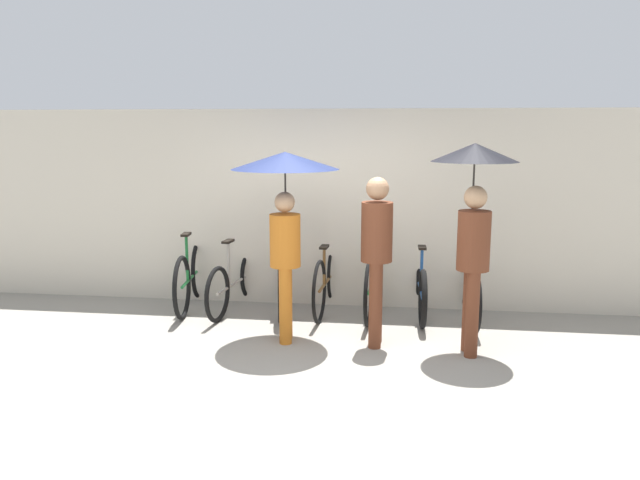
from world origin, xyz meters
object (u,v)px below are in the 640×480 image
(parked_bicycle_0, at_px, (191,277))
(parked_bicycle_6, at_px, (469,289))
(parked_bicycle_3, at_px, (327,280))
(pedestrian_trailing, at_px, (474,198))
(parked_bicycle_4, at_px, (373,282))
(parked_bicycle_5, at_px, (420,286))
(pedestrian_leading, at_px, (285,188))
(parked_bicycle_1, at_px, (235,281))
(parked_bicycle_2, at_px, (280,282))
(pedestrian_center, at_px, (377,248))

(parked_bicycle_0, bearing_deg, parked_bicycle_6, -96.66)
(parked_bicycle_3, relative_size, pedestrian_trailing, 0.82)
(parked_bicycle_4, distance_m, pedestrian_trailing, 1.94)
(parked_bicycle_3, height_order, parked_bicycle_5, parked_bicycle_3)
(parked_bicycle_5, relative_size, pedestrian_leading, 0.87)
(parked_bicycle_0, height_order, pedestrian_trailing, pedestrian_trailing)
(parked_bicycle_1, bearing_deg, parked_bicycle_2, -82.46)
(pedestrian_leading, bearing_deg, parked_bicycle_0, 137.30)
(pedestrian_trailing, bearing_deg, parked_bicycle_5, 106.11)
(parked_bicycle_4, xyz_separation_m, pedestrian_leading, (-0.88, -1.00, 1.22))
(pedestrian_center, bearing_deg, parked_bicycle_6, 46.74)
(parked_bicycle_2, xyz_separation_m, parked_bicycle_5, (1.71, 0.08, -0.00))
(parked_bicycle_6, xyz_separation_m, pedestrian_center, (-1.05, -1.08, 0.68))
(parked_bicycle_2, distance_m, parked_bicycle_4, 1.14)
(parked_bicycle_6, height_order, pedestrian_trailing, pedestrian_trailing)
(parked_bicycle_0, relative_size, parked_bicycle_2, 1.05)
(parked_bicycle_4, height_order, pedestrian_leading, pedestrian_leading)
(parked_bicycle_0, relative_size, parked_bicycle_3, 0.99)
(parked_bicycle_4, bearing_deg, parked_bicycle_6, -88.81)
(parked_bicycle_1, relative_size, pedestrian_leading, 0.87)
(parked_bicycle_2, height_order, parked_bicycle_4, parked_bicycle_2)
(pedestrian_leading, bearing_deg, parked_bicycle_1, 122.43)
(parked_bicycle_0, distance_m, pedestrian_center, 2.67)
(parked_bicycle_6, bearing_deg, pedestrian_trailing, 172.42)
(pedestrian_leading, bearing_deg, parked_bicycle_6, 18.08)
(parked_bicycle_3, xyz_separation_m, parked_bicycle_6, (1.70, -0.09, -0.03))
(parked_bicycle_2, bearing_deg, pedestrian_center, -143.04)
(parked_bicycle_0, bearing_deg, parked_bicycle_2, -96.00)
(parked_bicycle_2, xyz_separation_m, parked_bicycle_4, (1.14, 0.02, 0.04))
(parked_bicycle_5, bearing_deg, parked_bicycle_4, 94.35)
(parked_bicycle_1, bearing_deg, pedestrian_trailing, -105.99)
(parked_bicycle_0, xyz_separation_m, pedestrian_leading, (1.40, -0.98, 1.22))
(parked_bicycle_1, height_order, pedestrian_leading, pedestrian_leading)
(pedestrian_trailing, bearing_deg, parked_bicycle_0, 156.74)
(parked_bicycle_1, relative_size, parked_bicycle_6, 1.00)
(parked_bicycle_4, bearing_deg, parked_bicycle_1, 93.54)
(parked_bicycle_6, distance_m, pedestrian_trailing, 1.66)
(parked_bicycle_0, height_order, parked_bicycle_2, parked_bicycle_2)
(parked_bicycle_1, relative_size, parked_bicycle_3, 1.01)
(parked_bicycle_0, height_order, parked_bicycle_1, parked_bicycle_0)
(parked_bicycle_4, xyz_separation_m, pedestrian_trailing, (1.02, -1.16, 1.16))
(parked_bicycle_4, height_order, pedestrian_center, pedestrian_center)
(parked_bicycle_1, xyz_separation_m, pedestrian_trailing, (2.73, -1.14, 1.21))
(parked_bicycle_2, relative_size, parked_bicycle_3, 0.94)
(parked_bicycle_0, xyz_separation_m, parked_bicycle_6, (3.41, -0.00, -0.04))
(parked_bicycle_1, distance_m, parked_bicycle_2, 0.57)
(parked_bicycle_2, distance_m, parked_bicycle_6, 2.27)
(parked_bicycle_1, relative_size, parked_bicycle_2, 1.07)
(parked_bicycle_1, xyz_separation_m, parked_bicycle_3, (1.14, 0.08, 0.04))
(pedestrian_center, bearing_deg, parked_bicycle_0, 156.46)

